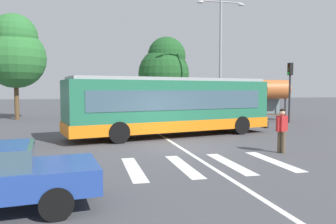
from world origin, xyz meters
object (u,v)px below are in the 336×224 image
(parked_car_silver, at_px, (138,109))
(parked_car_black, at_px, (171,109))
(parked_car_red, at_px, (196,108))
(parked_car_white, at_px, (106,109))
(background_tree_right, at_px, (164,69))
(background_tree_left, at_px, (15,52))
(traffic_light_far_corner, at_px, (290,82))
(twin_arm_street_lamp, at_px, (221,48))
(bus_stop_shelter, at_px, (265,90))
(city_transit_bus, at_px, (171,106))
(pedestrian_crossing_street, at_px, (282,128))

(parked_car_silver, height_order, parked_car_black, same)
(parked_car_red, bearing_deg, parked_car_white, 178.69)
(parked_car_black, height_order, background_tree_right, background_tree_right)
(parked_car_black, bearing_deg, background_tree_right, 92.45)
(background_tree_left, bearing_deg, parked_car_white, -0.79)
(traffic_light_far_corner, xyz_separation_m, twin_arm_street_lamp, (-4.13, 3.31, 2.82))
(parked_car_white, distance_m, background_tree_right, 6.80)
(parked_car_black, xyz_separation_m, parked_car_red, (2.48, 0.51, 0.00))
(bus_stop_shelter, bearing_deg, parked_car_silver, 153.75)
(parked_car_black, xyz_separation_m, background_tree_left, (-12.80, 0.79, 4.75))
(city_transit_bus, xyz_separation_m, parked_car_black, (2.79, 11.41, -0.82))
(city_transit_bus, relative_size, traffic_light_far_corner, 2.58)
(parked_car_black, distance_m, parked_car_red, 2.53)
(city_transit_bus, distance_m, parked_car_silver, 11.92)
(parked_car_black, bearing_deg, background_tree_left, 176.47)
(parked_car_red, bearing_deg, background_tree_left, 178.93)
(parked_car_black, distance_m, twin_arm_street_lamp, 6.89)
(city_transit_bus, relative_size, parked_car_silver, 2.53)
(parked_car_silver, relative_size, bus_stop_shelter, 1.17)
(parked_car_white, relative_size, background_tree_right, 0.61)
(city_transit_bus, xyz_separation_m, twin_arm_street_lamp, (6.07, 8.05, 4.22))
(background_tree_right, bearing_deg, twin_arm_street_lamp, -58.16)
(parked_car_white, bearing_deg, background_tree_left, 179.21)
(parked_car_black, relative_size, parked_car_red, 1.00)
(parked_car_silver, xyz_separation_m, background_tree_left, (-9.96, 0.31, 4.75))
(parked_car_white, bearing_deg, city_transit_bus, -76.71)
(parked_car_red, xyz_separation_m, twin_arm_street_lamp, (0.80, -3.87, 5.04))
(parked_car_silver, bearing_deg, pedestrian_crossing_street, -80.17)
(city_transit_bus, height_order, twin_arm_street_lamp, twin_arm_street_lamp)
(parked_car_silver, distance_m, twin_arm_street_lamp, 8.82)
(background_tree_left, bearing_deg, bus_stop_shelter, -14.47)
(parked_car_red, height_order, background_tree_right, background_tree_right)
(background_tree_left, xyz_separation_m, background_tree_right, (12.72, 1.27, -1.08))
(city_transit_bus, bearing_deg, parked_car_black, 76.27)
(bus_stop_shelter, bearing_deg, twin_arm_street_lamp, 165.62)
(parked_car_white, height_order, parked_car_black, same)
(pedestrian_crossing_street, height_order, traffic_light_far_corner, traffic_light_far_corner)
(bus_stop_shelter, bearing_deg, parked_car_white, 158.25)
(parked_car_red, xyz_separation_m, background_tree_right, (-2.57, 1.55, 3.67))
(twin_arm_street_lamp, bearing_deg, traffic_light_far_corner, -38.75)
(parked_car_black, relative_size, twin_arm_street_lamp, 0.48)
(traffic_light_far_corner, bearing_deg, background_tree_right, 130.63)
(city_transit_bus, xyz_separation_m, background_tree_left, (-10.02, 12.20, 3.92))
(parked_car_white, bearing_deg, parked_car_black, -6.98)
(pedestrian_crossing_street, height_order, background_tree_left, background_tree_left)
(traffic_light_far_corner, distance_m, background_tree_right, 11.60)
(pedestrian_crossing_street, xyz_separation_m, parked_car_red, (2.30, 17.53, -0.20))
(parked_car_red, bearing_deg, bus_stop_shelter, -48.06)
(traffic_light_far_corner, bearing_deg, pedestrian_crossing_street, -124.92)
(parked_car_silver, xyz_separation_m, background_tree_right, (2.76, 1.58, 3.67))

